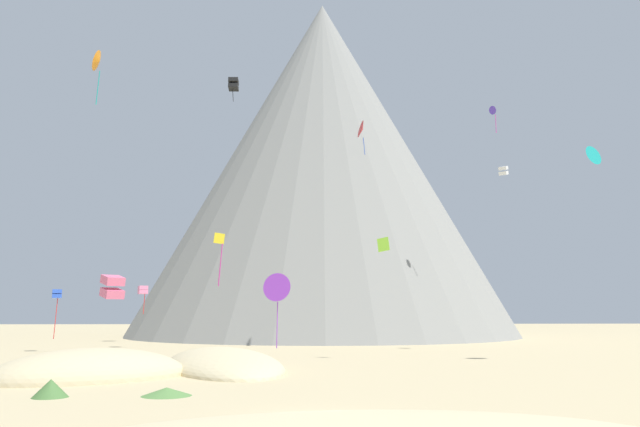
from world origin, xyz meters
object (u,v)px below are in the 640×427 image
object	(u,v)px
kite_black_high	(234,84)
kite_blue_low	(57,295)
kite_lime_low	(383,244)
kite_red_high	(362,129)
kite_white_mid	(503,171)
kite_rainbow_low	(113,287)
kite_violet_low	(277,288)
kite_orange_high	(98,61)
kite_yellow_low	(220,247)
kite_pink_low	(143,290)
kite_indigo_high	(493,111)
rock_massif	(321,168)
bush_far_left	(268,368)
bush_scatter_east	(167,392)
bush_mid_center	(51,388)
kite_teal_mid	(592,156)

from	to	relation	value
kite_black_high	kite_blue_low	size ratio (longest dim) A/B	0.62
kite_lime_low	kite_red_high	size ratio (longest dim) A/B	0.34
kite_white_mid	kite_rainbow_low	bearing A→B (deg)	-114.59
kite_violet_low	kite_orange_high	size ratio (longest dim) A/B	1.23
kite_rainbow_low	kite_yellow_low	world-z (taller)	kite_yellow_low
kite_pink_low	kite_indigo_high	distance (m)	53.34
kite_rainbow_low	kite_indigo_high	size ratio (longest dim) A/B	0.51
kite_lime_low	kite_orange_high	world-z (taller)	kite_orange_high
kite_black_high	kite_indigo_high	world-z (taller)	kite_black_high
kite_white_mid	kite_red_high	distance (m)	17.81
kite_white_mid	kite_lime_low	xyz separation A→B (m)	(-15.91, -11.28, -9.87)
kite_violet_low	kite_yellow_low	bearing A→B (deg)	67.16
kite_white_mid	kite_indigo_high	world-z (taller)	kite_indigo_high
rock_massif	kite_pink_low	distance (m)	51.80
kite_indigo_high	kite_red_high	world-z (taller)	kite_indigo_high
kite_indigo_high	kite_violet_low	distance (m)	48.22
kite_lime_low	bush_far_left	bearing A→B (deg)	111.77
bush_far_left	kite_pink_low	size ratio (longest dim) A/B	0.74
kite_yellow_low	kite_black_high	bearing A→B (deg)	-56.14
kite_indigo_high	kite_blue_low	xyz separation A→B (m)	(-54.52, -11.78, -26.18)
rock_massif	kite_yellow_low	xyz separation A→B (m)	(-11.91, -67.25, -22.19)
kite_lime_low	kite_indigo_high	size ratio (longest dim) A/B	0.37
kite_black_high	kite_indigo_high	size ratio (longest dim) A/B	0.85
kite_pink_low	rock_massif	bearing A→B (deg)	33.34
kite_rainbow_low	kite_red_high	xyz separation A→B (m)	(22.27, 26.95, 20.55)
kite_blue_low	kite_violet_low	bearing A→B (deg)	126.39
rock_massif	kite_yellow_low	size ratio (longest dim) A/B	17.28
kite_rainbow_low	kite_lime_low	distance (m)	24.85
rock_massif	kite_violet_low	world-z (taller)	rock_massif
kite_orange_high	bush_scatter_east	bearing A→B (deg)	-157.55
bush_mid_center	kite_yellow_low	xyz separation A→B (m)	(6.79, 16.38, 9.02)
kite_rainbow_low	bush_far_left	bearing A→B (deg)	-36.76
rock_massif	kite_teal_mid	size ratio (longest dim) A/B	35.75
kite_teal_mid	kite_blue_low	size ratio (longest dim) A/B	0.38
kite_pink_low	kite_white_mid	bearing A→B (deg)	-37.00
bush_far_left	kite_yellow_low	bearing A→B (deg)	151.98
kite_teal_mid	kite_lime_low	distance (m)	20.50
kite_red_high	kite_blue_low	size ratio (longest dim) A/B	0.80
bush_scatter_east	kite_orange_high	distance (m)	38.63
kite_lime_low	kite_yellow_low	distance (m)	16.57
kite_violet_low	bush_mid_center	bearing A→B (deg)	79.08
rock_massif	kite_white_mid	bearing A→B (deg)	-68.94
rock_massif	kite_blue_low	distance (m)	61.44
kite_rainbow_low	kite_lime_low	xyz separation A→B (m)	(22.16, 10.34, 4.41)
bush_mid_center	kite_black_high	distance (m)	62.62
kite_blue_low	bush_mid_center	bearing A→B (deg)	88.49
kite_pink_low	kite_rainbow_low	distance (m)	31.42
kite_indigo_high	kite_rainbow_low	bearing A→B (deg)	99.57
bush_scatter_east	kite_violet_low	bearing A→B (deg)	75.85
kite_teal_mid	kite_pink_low	distance (m)	53.08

